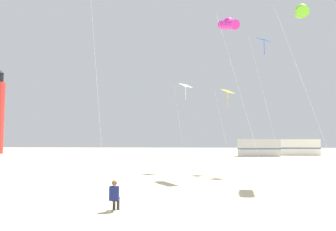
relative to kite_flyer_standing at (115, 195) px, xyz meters
name	(u,v)px	position (x,y,z in m)	size (l,w,h in m)	color
kite_flyer_standing	(115,195)	(0.00, 0.00, 0.00)	(0.34, 0.51, 1.16)	navy
kite_diamond_gold	(227,94)	(6.12, 13.63, 5.79)	(1.69, 1.69, 6.84)	silver
kite_diamond_white	(185,89)	(2.66, 14.48, 6.43)	(1.61, 1.61, 7.51)	silver
kite_tube_magenta	(228,24)	(5.88, 10.83, 10.61)	(3.31, 3.47, 11.93)	silver
kite_tube_lime	(301,12)	(9.92, 7.44, 10.02)	(3.09, 3.29, 11.34)	silver
kite_diamond_blue	(264,46)	(9.01, 12.99, 9.61)	(2.30, 2.03, 10.91)	silver
rv_van_silver	(259,148)	(14.58, 39.73, 0.78)	(6.61, 2.86, 2.80)	#B7BABF
rv_van_white	(299,147)	(22.33, 43.38, 0.78)	(6.60, 2.83, 2.80)	white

